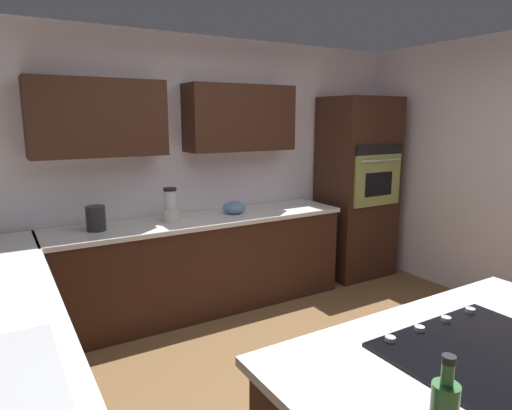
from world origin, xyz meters
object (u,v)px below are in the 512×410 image
(wall_oven, at_px, (357,188))
(blender, at_px, (171,207))
(mixing_bowl, at_px, (234,207))
(kettle, at_px, (96,218))
(cooktop, at_px, (480,349))

(wall_oven, xyz_separation_m, blender, (2.25, -0.02, 0.00))
(mixing_bowl, relative_size, kettle, 1.08)
(wall_oven, bearing_deg, blender, -0.54)
(wall_oven, xyz_separation_m, cooktop, (1.98, 2.79, -0.12))
(blender, height_order, mixing_bowl, blender)
(cooktop, bearing_deg, wall_oven, -125.37)
(wall_oven, relative_size, cooktop, 2.70)
(cooktop, xyz_separation_m, mixing_bowl, (-0.38, -2.81, 0.05))
(cooktop, distance_m, mixing_bowl, 2.83)
(blender, xyz_separation_m, kettle, (0.65, -0.00, -0.03))
(blender, xyz_separation_m, mixing_bowl, (-0.65, -0.00, -0.07))
(mixing_bowl, bearing_deg, kettle, 0.00)
(wall_oven, distance_m, cooktop, 3.42)
(cooktop, xyz_separation_m, kettle, (0.92, -2.81, 0.10))
(kettle, bearing_deg, wall_oven, 179.58)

